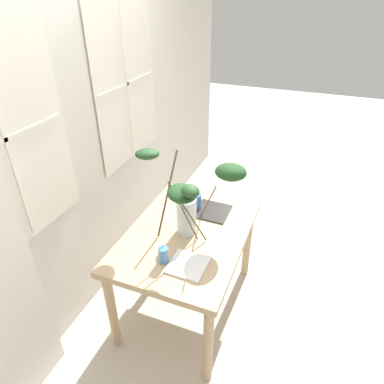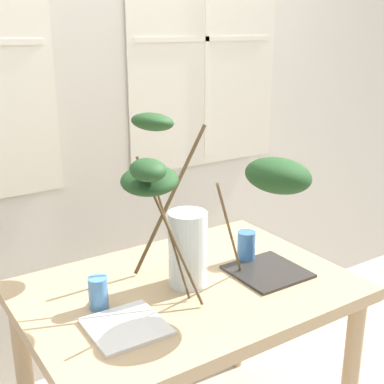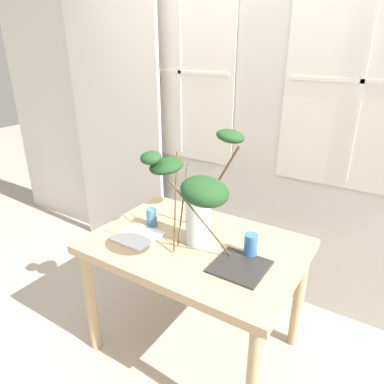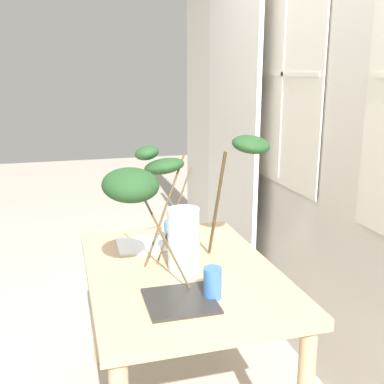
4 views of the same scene
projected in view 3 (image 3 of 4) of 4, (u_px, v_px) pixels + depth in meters
The scene contains 9 objects.
ground at pixel (195, 344), 2.27m from camera, with size 14.00×14.00×0.00m, color #B7AD9E.
back_wall_with_windows at pixel (261, 113), 2.39m from camera, with size 5.49×0.14×2.68m.
curtain_sheer_side at pixel (116, 131), 2.95m from camera, with size 0.93×0.03×2.20m, color silver.
dining_table at pixel (196, 258), 2.01m from camera, with size 1.17×0.82×0.76m.
vase_with_branches at pixel (197, 193), 1.79m from camera, with size 0.63×0.78×0.60m.
drinking_glass_blue_left at pixel (152, 217), 2.13m from camera, with size 0.07×0.07×0.11m, color #4C84BC.
drinking_glass_blue_right at pixel (251, 245), 1.83m from camera, with size 0.07×0.07×0.12m, color #386BAD.
plate_square_left at pixel (138, 236), 2.02m from camera, with size 0.23×0.23×0.01m, color white.
plate_square_right at pixel (240, 266), 1.75m from camera, with size 0.26×0.26×0.01m, color #2D2B28.
Camera 3 is at (0.89, -1.45, 1.79)m, focal length 32.97 mm.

